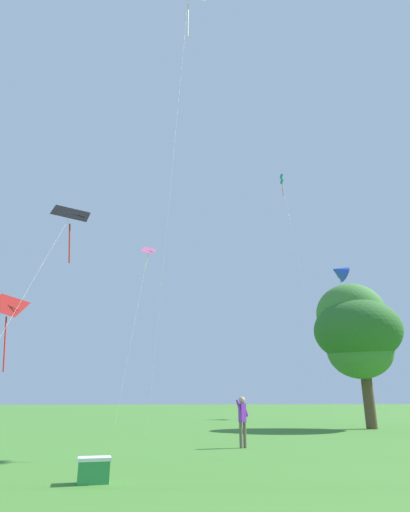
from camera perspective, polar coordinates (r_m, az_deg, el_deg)
name	(u,v)px	position (r m, az deg, el deg)	size (l,w,h in m)	color
kite_black_large	(70,223)	(28.75, -17.69, 4.22)	(4.12, 9.43, 13.77)	black
kite_blue_delta	(339,272)	(43.64, 17.50, -2.05)	(2.94, 7.93, 14.43)	blue
kite_teal_box	(282,182)	(58.08, 10.29, 9.76)	(2.42, 11.01, 30.12)	teal
kite_yellow_diamond	(188,9)	(34.93, -2.34, 30.14)	(3.67, 4.92, 30.15)	yellow
kite_pink_low	(147,259)	(34.82, -7.81, -0.40)	(2.91, 6.39, 13.66)	pink
kite_red_high	(6,319)	(30.61, -25.09, -7.70)	(5.29, 5.58, 8.32)	red
person_with_spool	(242,417)	(14.85, 5.03, -20.66)	(0.50, 0.24, 1.56)	#665B4C
tree_left_oak	(356,330)	(26.16, 19.57, -9.36)	(4.82, 5.02, 8.06)	brown
picnic_cooler	(94,470)	(8.95, -14.70, -25.98)	(0.60, 0.40, 0.44)	#2D8C47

